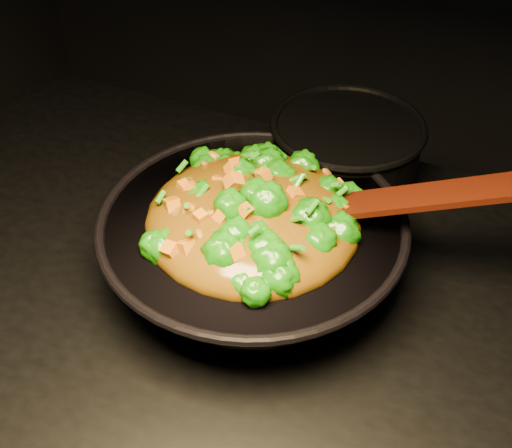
% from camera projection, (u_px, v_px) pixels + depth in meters
% --- Properties ---
extents(wok, '(0.49, 0.49, 0.11)m').
position_uv_depth(wok, '(253.00, 251.00, 0.86)').
color(wok, black).
rests_on(wok, stovetop).
extents(stir_fry, '(0.36, 0.36, 0.09)m').
position_uv_depth(stir_fry, '(253.00, 194.00, 0.78)').
color(stir_fry, '#1C7808').
rests_on(stir_fry, wok).
extents(spatula, '(0.30, 0.08, 0.12)m').
position_uv_depth(spatula, '(396.00, 200.00, 0.77)').
color(spatula, '#381605').
rests_on(spatula, wok).
extents(back_pot, '(0.27, 0.27, 0.13)m').
position_uv_depth(back_pot, '(345.00, 157.00, 1.00)').
color(back_pot, black).
rests_on(back_pot, stovetop).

